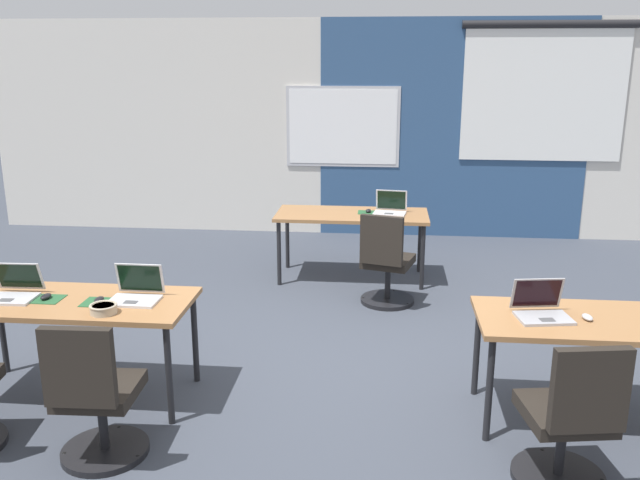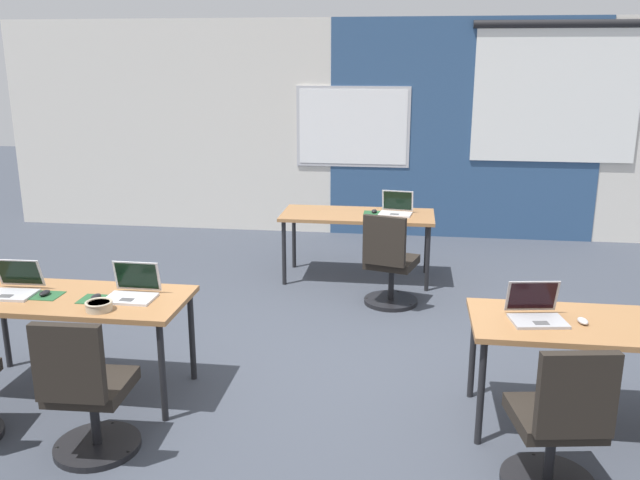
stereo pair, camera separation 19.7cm
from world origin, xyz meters
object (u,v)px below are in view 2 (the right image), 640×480
(mouse_far_right, at_px, (374,211))
(mouse_near_left_inner, at_px, (96,297))
(laptop_near_right_inner, at_px, (536,312))
(laptop_far_right, at_px, (396,209))
(mouse_near_left_end, at_px, (45,293))
(laptop_near_left_inner, at_px, (132,290))
(mouse_near_right_inner, at_px, (583,321))
(chair_near_right_inner, at_px, (558,432))
(laptop_near_left_end, at_px, (13,287))
(desk_far_center, at_px, (358,219))
(desk_near_right, at_px, (601,332))
(chair_near_left_inner, at_px, (87,399))
(chair_far_right, at_px, (389,268))
(desk_near_left, at_px, (73,305))
(snack_bowl, at_px, (99,305))

(mouse_far_right, height_order, mouse_near_left_inner, same)
(laptop_near_right_inner, bearing_deg, laptop_far_right, 99.30)
(mouse_near_left_end, xyz_separation_m, laptop_far_right, (2.34, 2.84, 0.03))
(laptop_near_left_inner, xyz_separation_m, mouse_near_right_inner, (2.96, -0.07, -0.03))
(mouse_far_right, bearing_deg, chair_near_right_inner, -71.52)
(mouse_near_left_end, xyz_separation_m, mouse_near_left_inner, (0.39, -0.02, 0.00))
(mouse_near_left_end, bearing_deg, laptop_near_right_inner, 0.20)
(laptop_near_left_end, height_order, mouse_near_left_end, laptop_near_left_end)
(desk_far_center, bearing_deg, laptop_near_left_end, -128.00)
(chair_near_right_inner, bearing_deg, mouse_near_right_inner, -119.06)
(desk_near_right, bearing_deg, mouse_near_right_inner, -168.29)
(chair_near_left_inner, distance_m, laptop_near_right_inner, 2.78)
(laptop_far_right, xyz_separation_m, mouse_near_right_inner, (1.23, -2.86, -0.03))
(chair_near_right_inner, bearing_deg, mouse_near_left_end, -21.85)
(mouse_near_left_end, xyz_separation_m, laptop_near_right_inner, (3.29, 0.01, 0.03))
(mouse_far_right, height_order, laptop_near_left_inner, laptop_near_left_inner)
(desk_near_right, bearing_deg, laptop_near_left_inner, 179.16)
(laptop_far_right, xyz_separation_m, chair_near_right_inner, (0.97, -3.58, -0.39))
(chair_far_right, relative_size, chair_near_right_inner, 1.00)
(laptop_far_right, height_order, mouse_near_right_inner, laptop_far_right)
(laptop_near_left_end, distance_m, chair_near_left_inner, 1.23)
(laptop_near_left_inner, relative_size, mouse_near_left_inner, 3.32)
(desk_near_left, xyz_separation_m, mouse_near_right_inner, (3.38, -0.03, 0.08))
(laptop_far_right, height_order, mouse_far_right, laptop_far_right)
(desk_near_left, relative_size, desk_near_right, 1.00)
(laptop_far_right, distance_m, laptop_near_left_inner, 3.28)
(desk_near_right, height_order, mouse_near_left_end, mouse_near_left_end)
(laptop_near_right_inner, bearing_deg, mouse_near_left_end, 170.97)
(desk_near_left, xyz_separation_m, chair_near_left_inner, (0.45, -0.75, -0.28))
(desk_near_right, distance_m, chair_far_right, 2.47)
(mouse_far_right, relative_size, snack_bowl, 0.59)
(mouse_far_right, bearing_deg, desk_near_right, -60.97)
(chair_near_left_inner, bearing_deg, desk_far_center, -112.33)
(desk_near_left, bearing_deg, chair_near_left_inner, -58.97)
(snack_bowl, bearing_deg, desk_near_right, 3.93)
(mouse_near_left_end, bearing_deg, laptop_far_right, 50.52)
(laptop_far_right, relative_size, chair_far_right, 0.39)
(desk_near_left, relative_size, laptop_near_left_inner, 4.80)
(mouse_near_right_inner, bearing_deg, desk_near_left, 179.58)
(laptop_near_left_end, height_order, chair_far_right, laptop_near_left_end)
(laptop_near_left_end, xyz_separation_m, chair_near_right_inner, (3.55, -0.75, -0.39))
(desk_near_left, relative_size, chair_near_right_inner, 1.74)
(mouse_far_right, bearing_deg, chair_far_right, -76.32)
(desk_near_right, bearing_deg, chair_near_right_inner, -116.96)
(laptop_near_left_inner, xyz_separation_m, snack_bowl, (-0.12, -0.26, -0.01))
(mouse_far_right, height_order, snack_bowl, snack_bowl)
(desk_near_left, distance_m, snack_bowl, 0.39)
(chair_far_right, distance_m, mouse_near_left_inner, 2.84)
(mouse_near_left_end, distance_m, chair_near_left_inner, 1.05)
(mouse_near_left_end, relative_size, laptop_near_right_inner, 0.28)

